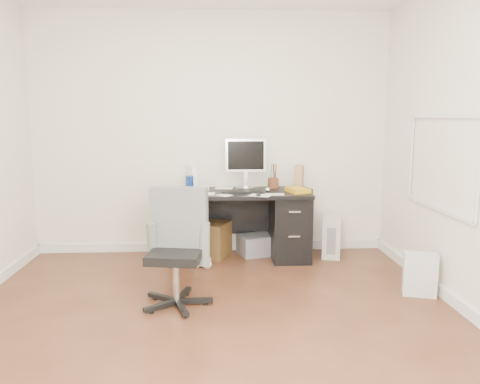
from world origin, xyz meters
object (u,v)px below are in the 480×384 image
object	(u,v)px
office_chair	(175,249)
pc_tower	(332,236)
desk	(239,223)
keyboard	(242,192)
lcd_monitor	(246,163)
wicker_basket	(210,239)

from	to	relation	value
office_chair	pc_tower	xyz separation A→B (m)	(1.64, 1.36, -0.26)
desk	pc_tower	xyz separation A→B (m)	(1.04, 0.08, -0.18)
office_chair	keyboard	bearing A→B (deg)	71.39
lcd_monitor	pc_tower	world-z (taller)	lcd_monitor
desk	lcd_monitor	xyz separation A→B (m)	(0.08, 0.17, 0.63)
keyboard	office_chair	world-z (taller)	office_chair
keyboard	lcd_monitor	bearing A→B (deg)	71.78
keyboard	pc_tower	world-z (taller)	keyboard
keyboard	pc_tower	xyz separation A→B (m)	(1.02, 0.18, -0.54)
desk	keyboard	distance (m)	0.38
keyboard	wicker_basket	world-z (taller)	keyboard
keyboard	pc_tower	size ratio (longest dim) A/B	0.96
lcd_monitor	wicker_basket	world-z (taller)	lcd_monitor
lcd_monitor	keyboard	xyz separation A→B (m)	(-0.06, -0.27, -0.27)
lcd_monitor	office_chair	xyz separation A→B (m)	(-0.67, -1.45, -0.55)
office_chair	pc_tower	world-z (taller)	office_chair
desk	keyboard	bearing A→B (deg)	-78.08
desk	office_chair	size ratio (longest dim) A/B	1.55
keyboard	wicker_basket	xyz separation A→B (m)	(-0.34, 0.21, -0.57)
keyboard	wicker_basket	size ratio (longest dim) A/B	1.10
desk	wicker_basket	xyz separation A→B (m)	(-0.32, 0.11, -0.21)
desk	wicker_basket	world-z (taller)	desk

